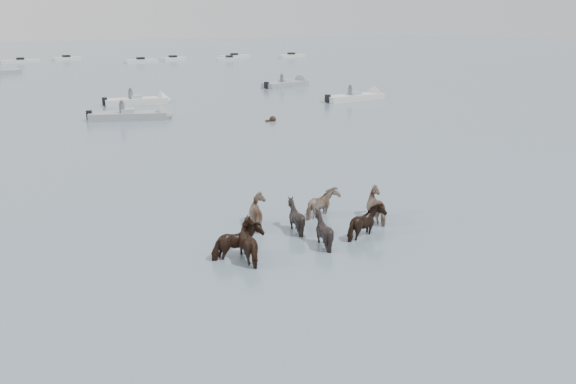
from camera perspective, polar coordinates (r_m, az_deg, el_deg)
ground at (r=18.58m, az=3.87°, el=-3.39°), size 400.00×400.00×0.00m
pony_herd at (r=17.77m, az=1.79°, el=-3.09°), size 6.75×3.75×1.28m
swimming_pony at (r=38.47m, az=-1.53°, el=6.96°), size 0.72×0.44×0.44m
motorboat_b at (r=40.43m, az=-13.97°, el=7.12°), size 5.55×3.67×1.92m
motorboat_c at (r=47.99m, az=-13.48°, el=8.50°), size 5.40×2.48×1.92m
motorboat_d at (r=49.55m, az=7.03°, el=9.03°), size 5.97×1.61×1.92m
motorboat_e at (r=59.84m, az=0.26°, el=10.34°), size 5.80×2.68×1.92m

